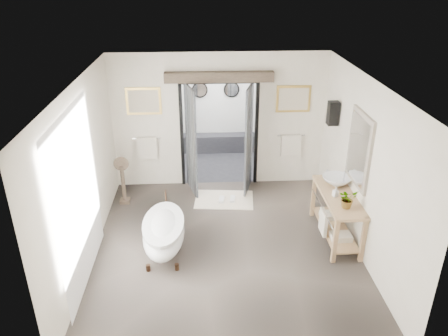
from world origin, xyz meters
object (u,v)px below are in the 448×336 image
at_px(vanity, 336,212).
at_px(rug, 224,199).
at_px(basin, 337,181).
at_px(clawfoot_tub, 164,232).

xyz_separation_m(vanity, rug, (-1.89, 1.45, -0.50)).
distance_m(rug, basin, 2.43).
bearing_deg(rug, basin, -28.97).
xyz_separation_m(vanity, basin, (0.07, 0.36, 0.43)).
bearing_deg(basin, clawfoot_tub, -149.47).
bearing_deg(vanity, rug, 142.48).
distance_m(clawfoot_tub, vanity, 3.02).
bearing_deg(basin, vanity, -82.19).
distance_m(clawfoot_tub, rug, 2.06).
bearing_deg(vanity, clawfoot_tub, -175.31).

